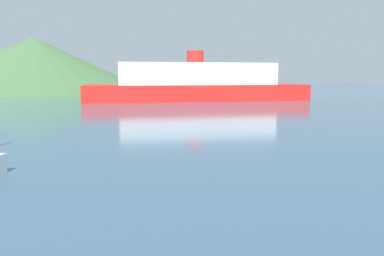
# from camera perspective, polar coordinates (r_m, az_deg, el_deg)

# --- Properties ---
(ferry_distant) EXTENTS (29.53, 14.80, 6.37)m
(ferry_distant) POSITION_cam_1_polar(r_m,az_deg,el_deg) (49.39, 0.49, 6.75)
(ferry_distant) COLOR red
(ferry_distant) RESTS_ON ground_plane
(hill_central) EXTENTS (46.98, 46.98, 10.97)m
(hill_central) POSITION_cam_1_polar(r_m,az_deg,el_deg) (84.82, -22.86, 8.92)
(hill_central) COLOR #3D6038
(hill_central) RESTS_ON ground_plane
(hill_east) EXTENTS (34.18, 34.18, 7.17)m
(hill_east) POSITION_cam_1_polar(r_m,az_deg,el_deg) (88.24, 1.20, 8.24)
(hill_east) COLOR #38563D
(hill_east) RESTS_ON ground_plane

